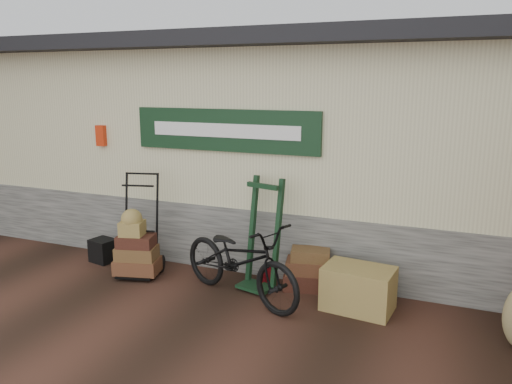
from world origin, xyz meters
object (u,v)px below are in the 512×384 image
at_px(suitcase_stack, 308,268).
at_px(porter_trolley, 140,224).
at_px(green_barrow, 262,234).
at_px(black_trunk, 103,250).
at_px(bicycle, 240,256).
at_px(wicker_hamper, 358,288).

bearing_deg(suitcase_stack, porter_trolley, -171.13).
xyz_separation_m(porter_trolley, green_barrow, (1.71, 0.18, 0.01)).
height_order(black_trunk, bicycle, bicycle).
distance_m(wicker_hamper, black_trunk, 3.75).
height_order(porter_trolley, black_trunk, porter_trolley).
bearing_deg(suitcase_stack, black_trunk, -176.25).
height_order(wicker_hamper, black_trunk, wicker_hamper).
xyz_separation_m(porter_trolley, wicker_hamper, (2.97, -0.01, -0.44)).
distance_m(suitcase_stack, wicker_hamper, 0.79).
distance_m(suitcase_stack, bicycle, 0.95).
relative_size(green_barrow, suitcase_stack, 2.34).
xyz_separation_m(black_trunk, bicycle, (2.37, -0.40, 0.38)).
relative_size(porter_trolley, suitcase_stack, 2.32).
relative_size(suitcase_stack, black_trunk, 1.79).
bearing_deg(green_barrow, porter_trolley, -159.41).
bearing_deg(porter_trolley, suitcase_stack, -5.53).
distance_m(suitcase_stack, black_trunk, 3.05).
bearing_deg(green_barrow, bicycle, -90.80).
relative_size(porter_trolley, wicker_hamper, 1.79).
xyz_separation_m(wicker_hamper, black_trunk, (-3.74, 0.16, -0.09)).
xyz_separation_m(green_barrow, suitcase_stack, (0.56, 0.17, -0.44)).
distance_m(black_trunk, bicycle, 2.43).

